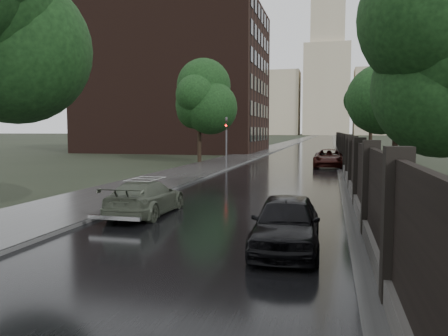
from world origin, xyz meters
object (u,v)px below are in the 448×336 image
Objects in this scene: volga_sedan at (146,198)px; car_right_far at (329,158)px; tree_right_c at (371,111)px; car_right_near at (286,223)px; tree_right_b at (397,99)px; traffic_light at (226,138)px; tree_left_far at (199,105)px.

car_right_far is (6.16, 22.18, 0.12)m from volga_sedan.
car_right_near is at bearing -97.74° from tree_right_c.
car_right_far is at bearing 122.06° from tree_right_b.
volga_sedan is at bearing -123.28° from tree_right_b.
tree_right_b reaches higher than car_right_far.
tree_right_b is 12.44m from traffic_light.
tree_right_c is 37.56m from car_right_near.
tree_right_c is at bearing 32.83° from tree_left_far.
volga_sedan is at bearing -105.45° from car_right_far.
tree_right_b is at bearing -27.30° from tree_left_far.
volga_sedan is (1.54, -18.63, -1.78)m from traffic_light.
tree_right_c is at bearing -108.25° from volga_sedan.
traffic_light is 0.95× the size of volga_sedan.
car_right_far is at bearing -106.80° from volga_sedan.
tree_right_b is 1.34× the size of car_right_far.
traffic_light is 0.99× the size of car_right_near.
car_right_near is (-5.03, -18.97, -4.26)m from tree_right_b.
tree_right_c is 1.75× the size of traffic_light.
traffic_light is 8.64m from car_right_far.
tree_right_c is at bearing 51.82° from traffic_light.
car_right_far reaches higher than car_right_near.
tree_left_far reaches higher than tree_right_b.
traffic_light reaches higher than car_right_far.
car_right_far is at bearing -7.26° from tree_left_far.
tree_right_b reaches higher than traffic_light.
traffic_light is 18.77m from volga_sedan.
tree_left_far is 17.45m from tree_right_b.
volga_sedan is (5.24, -23.63, -4.63)m from tree_left_far.
tree_right_c is 1.66× the size of volga_sedan.
traffic_light reaches higher than volga_sedan.
tree_right_b is at bearing -57.87° from car_right_far.
volga_sedan is (-10.26, -15.63, -4.34)m from tree_right_b.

